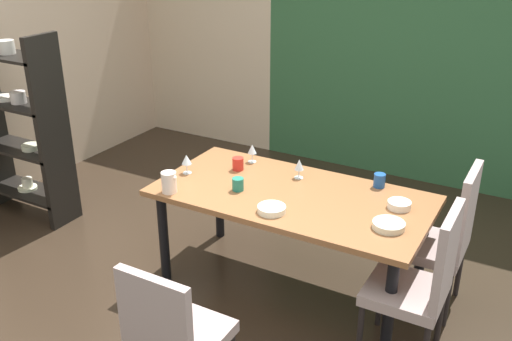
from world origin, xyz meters
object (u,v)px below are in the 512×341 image
chair_right_far (445,235)px  display_shelf (19,124)px  dining_table (291,204)px  wine_glass_north (299,165)px  cup_front (379,180)px  cup_left (238,164)px  cup_corner (238,184)px  chair_right_near (422,281)px  serving_bowl_south (389,225)px  wine_glass_east (187,160)px  wine_glass_near_window (252,150)px  chair_head_near (172,333)px  serving_bowl_west (272,209)px  serving_bowl_rear (399,205)px  pitcher_center (169,182)px

chair_right_far → display_shelf: 3.56m
dining_table → wine_glass_north: wine_glass_north is taller
display_shelf → cup_front: 3.07m
wine_glass_north → cup_left: size_ratio=1.53×
cup_corner → cup_front: size_ratio=0.92×
cup_front → chair_right_near: bearing=-54.0°
wine_glass_north → serving_bowl_south: wine_glass_north is taller
wine_glass_east → cup_front: bearing=19.4°
dining_table → chair_right_far: bearing=16.6°
wine_glass_near_window → cup_corner: wine_glass_near_window is taller
chair_head_near → serving_bowl_west: (0.03, 1.02, 0.25)m
serving_bowl_rear → pitcher_center: bearing=-159.6°
wine_glass_east → wine_glass_near_window: bearing=52.9°
cup_front → dining_table: bearing=-141.2°
wine_glass_north → cup_front: wine_glass_north is taller
chair_right_near → wine_glass_near_window: bearing=66.7°
dining_table → wine_glass_north: (-0.07, 0.25, 0.18)m
chair_right_far → serving_bowl_south: chair_right_far is taller
display_shelf → wine_glass_east: (1.73, 0.03, 0.01)m
serving_bowl_west → serving_bowl_south: bearing=12.7°
wine_glass_near_window → cup_front: bearing=2.6°
display_shelf → serving_bowl_west: size_ratio=9.05×
display_shelf → cup_left: 2.04m
serving_bowl_west → dining_table: bearing=91.4°
display_shelf → cup_left: display_shelf is taller
wine_glass_north → cup_left: bearing=-169.4°
chair_right_near → display_shelf: (-3.52, 0.19, 0.29)m
chair_head_near → chair_right_near: 1.44m
wine_glass_north → wine_glass_near_window: bearing=168.0°
serving_bowl_west → serving_bowl_rear: serving_bowl_rear is taller
serving_bowl_south → dining_table: bearing=168.6°
chair_head_near → serving_bowl_rear: size_ratio=6.21×
chair_right_far → pitcher_center: 1.86m
chair_right_near → cup_front: (-0.49, 0.68, 0.25)m
chair_right_far → serving_bowl_west: (-0.97, -0.60, 0.21)m
chair_head_near → cup_front: chair_head_near is taller
serving_bowl_south → cup_front: (-0.23, 0.53, 0.03)m
dining_table → serving_bowl_south: (0.71, -0.14, 0.10)m
cup_corner → display_shelf: bearing=179.1°
serving_bowl_south → cup_front: 0.58m
serving_bowl_rear → cup_corner: size_ratio=1.70×
cup_corner → dining_table: bearing=21.3°
chair_right_far → display_shelf: size_ratio=0.63×
serving_bowl_rear → display_shelf: bearing=-175.7°
serving_bowl_west → serving_bowl_south: 0.72m
wine_glass_north → serving_bowl_west: wine_glass_north is taller
wine_glass_near_window → serving_bowl_rear: (1.20, -0.20, -0.08)m
chair_right_far → cup_front: 0.56m
cup_front → display_shelf: bearing=-170.9°
wine_glass_near_window → wine_glass_east: (-0.31, -0.41, 0.00)m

